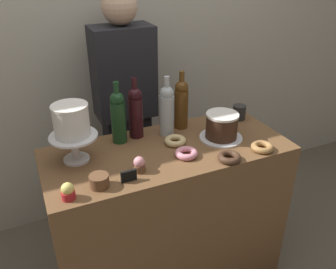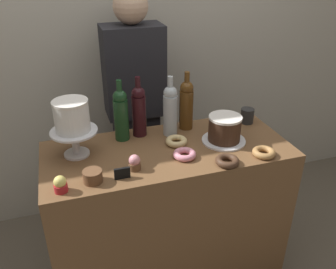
{
  "view_description": "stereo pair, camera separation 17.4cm",
  "coord_description": "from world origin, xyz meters",
  "px_view_note": "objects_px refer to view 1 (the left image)",
  "views": [
    {
      "loc": [
        -0.63,
        -1.4,
        1.78
      ],
      "look_at": [
        0.0,
        0.0,
        0.97
      ],
      "focal_mm": 37.68,
      "sensor_mm": 36.0,
      "label": 1
    },
    {
      "loc": [
        -0.47,
        -1.46,
        1.78
      ],
      "look_at": [
        0.0,
        0.0,
        0.97
      ],
      "focal_mm": 37.68,
      "sensor_mm": 36.0,
      "label": 2
    }
  ],
  "objects_px": {
    "chocolate_round_cake": "(222,125)",
    "cookie_stack": "(99,181)",
    "wine_bottle_green": "(118,116)",
    "white_layer_cake": "(71,120)",
    "donut_maple": "(262,147)",
    "price_sign_chalkboard": "(129,176)",
    "cupcake_strawberry": "(139,165)",
    "donut_glazed": "(175,141)",
    "barista_figure": "(126,116)",
    "cake_stand_pedestal": "(74,143)",
    "wine_bottle_clear": "(167,109)",
    "donut_pink": "(186,153)",
    "donut_chocolate": "(229,157)",
    "coffee_cup_ceramic": "(239,112)",
    "wine_bottle_amber": "(181,103)",
    "wine_bottle_dark_red": "(135,111)",
    "cupcake_lemon": "(68,191)"
  },
  "relations": [
    {
      "from": "white_layer_cake",
      "to": "donut_chocolate",
      "type": "height_order",
      "value": "white_layer_cake"
    },
    {
      "from": "wine_bottle_clear",
      "to": "cookie_stack",
      "type": "height_order",
      "value": "wine_bottle_clear"
    },
    {
      "from": "donut_glazed",
      "to": "price_sign_chalkboard",
      "type": "bearing_deg",
      "value": -145.93
    },
    {
      "from": "wine_bottle_green",
      "to": "wine_bottle_clear",
      "type": "bearing_deg",
      "value": -5.36
    },
    {
      "from": "wine_bottle_amber",
      "to": "wine_bottle_green",
      "type": "bearing_deg",
      "value": -176.76
    },
    {
      "from": "wine_bottle_clear",
      "to": "price_sign_chalkboard",
      "type": "distance_m",
      "value": 0.48
    },
    {
      "from": "wine_bottle_dark_red",
      "to": "wine_bottle_amber",
      "type": "relative_size",
      "value": 1.0
    },
    {
      "from": "cupcake_strawberry",
      "to": "wine_bottle_green",
      "type": "bearing_deg",
      "value": 89.32
    },
    {
      "from": "wine_bottle_green",
      "to": "donut_glazed",
      "type": "bearing_deg",
      "value": -28.99
    },
    {
      "from": "white_layer_cake",
      "to": "donut_maple",
      "type": "xyz_separation_m",
      "value": [
        0.87,
        -0.28,
        -0.19
      ]
    },
    {
      "from": "wine_bottle_clear",
      "to": "donut_chocolate",
      "type": "xyz_separation_m",
      "value": [
        0.16,
        -0.37,
        -0.13
      ]
    },
    {
      "from": "wine_bottle_dark_red",
      "to": "donut_pink",
      "type": "bearing_deg",
      "value": -63.1
    },
    {
      "from": "chocolate_round_cake",
      "to": "donut_glazed",
      "type": "distance_m",
      "value": 0.26
    },
    {
      "from": "chocolate_round_cake",
      "to": "wine_bottle_dark_red",
      "type": "bearing_deg",
      "value": 152.4
    },
    {
      "from": "donut_glazed",
      "to": "barista_figure",
      "type": "xyz_separation_m",
      "value": [
        -0.09,
        0.54,
        -0.07
      ]
    },
    {
      "from": "cupcake_strawberry",
      "to": "donut_maple",
      "type": "bearing_deg",
      "value": -6.46
    },
    {
      "from": "wine_bottle_green",
      "to": "donut_pink",
      "type": "height_order",
      "value": "wine_bottle_green"
    },
    {
      "from": "donut_glazed",
      "to": "donut_chocolate",
      "type": "bearing_deg",
      "value": -56.85
    },
    {
      "from": "cupcake_strawberry",
      "to": "coffee_cup_ceramic",
      "type": "relative_size",
      "value": 0.87
    },
    {
      "from": "donut_chocolate",
      "to": "donut_pink",
      "type": "relative_size",
      "value": 1.0
    },
    {
      "from": "wine_bottle_dark_red",
      "to": "cupcake_strawberry",
      "type": "relative_size",
      "value": 4.38
    },
    {
      "from": "cake_stand_pedestal",
      "to": "donut_glazed",
      "type": "height_order",
      "value": "cake_stand_pedestal"
    },
    {
      "from": "white_layer_cake",
      "to": "wine_bottle_clear",
      "type": "distance_m",
      "value": 0.51
    },
    {
      "from": "donut_maple",
      "to": "barista_figure",
      "type": "bearing_deg",
      "value": 120.85
    },
    {
      "from": "wine_bottle_amber",
      "to": "price_sign_chalkboard",
      "type": "height_order",
      "value": "wine_bottle_amber"
    },
    {
      "from": "donut_chocolate",
      "to": "barista_figure",
      "type": "distance_m",
      "value": 0.83
    },
    {
      "from": "donut_pink",
      "to": "barista_figure",
      "type": "distance_m",
      "value": 0.68
    },
    {
      "from": "chocolate_round_cake",
      "to": "price_sign_chalkboard",
      "type": "bearing_deg",
      "value": -163.33
    },
    {
      "from": "chocolate_round_cake",
      "to": "cookie_stack",
      "type": "height_order",
      "value": "chocolate_round_cake"
    },
    {
      "from": "chocolate_round_cake",
      "to": "wine_bottle_green",
      "type": "xyz_separation_m",
      "value": [
        -0.5,
        0.19,
        0.07
      ]
    },
    {
      "from": "wine_bottle_clear",
      "to": "cupcake_strawberry",
      "type": "relative_size",
      "value": 4.38
    },
    {
      "from": "wine_bottle_amber",
      "to": "wine_bottle_dark_red",
      "type": "bearing_deg",
      "value": -179.66
    },
    {
      "from": "cupcake_strawberry",
      "to": "wine_bottle_clear",
      "type": "bearing_deg",
      "value": 47.21
    },
    {
      "from": "donut_maple",
      "to": "donut_pink",
      "type": "distance_m",
      "value": 0.39
    },
    {
      "from": "donut_glazed",
      "to": "donut_chocolate",
      "type": "distance_m",
      "value": 0.3
    },
    {
      "from": "donut_maple",
      "to": "price_sign_chalkboard",
      "type": "distance_m",
      "value": 0.69
    },
    {
      "from": "cupcake_lemon",
      "to": "donut_maple",
      "type": "bearing_deg",
      "value": -0.06
    },
    {
      "from": "barista_figure",
      "to": "wine_bottle_green",
      "type": "bearing_deg",
      "value": -111.89
    },
    {
      "from": "white_layer_cake",
      "to": "coffee_cup_ceramic",
      "type": "xyz_separation_m",
      "value": [
        0.97,
        0.07,
        -0.17
      ]
    },
    {
      "from": "white_layer_cake",
      "to": "barista_figure",
      "type": "relative_size",
      "value": 0.1
    },
    {
      "from": "cupcake_strawberry",
      "to": "donut_glazed",
      "type": "relative_size",
      "value": 0.66
    },
    {
      "from": "donut_pink",
      "to": "donut_chocolate",
      "type": "bearing_deg",
      "value": -34.45
    },
    {
      "from": "white_layer_cake",
      "to": "donut_pink",
      "type": "bearing_deg",
      "value": -20.19
    },
    {
      "from": "cookie_stack",
      "to": "wine_bottle_amber",
      "type": "bearing_deg",
      "value": 33.18
    },
    {
      "from": "chocolate_round_cake",
      "to": "wine_bottle_clear",
      "type": "relative_size",
      "value": 0.52
    },
    {
      "from": "wine_bottle_amber",
      "to": "cake_stand_pedestal",
      "type": "bearing_deg",
      "value": -169.24
    },
    {
      "from": "cupcake_lemon",
      "to": "coffee_cup_ceramic",
      "type": "bearing_deg",
      "value": 18.52
    },
    {
      "from": "wine_bottle_green",
      "to": "price_sign_chalkboard",
      "type": "distance_m",
      "value": 0.39
    },
    {
      "from": "donut_maple",
      "to": "cookie_stack",
      "type": "bearing_deg",
      "value": 177.85
    },
    {
      "from": "donut_glazed",
      "to": "wine_bottle_green",
      "type": "bearing_deg",
      "value": 151.01
    }
  ]
}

